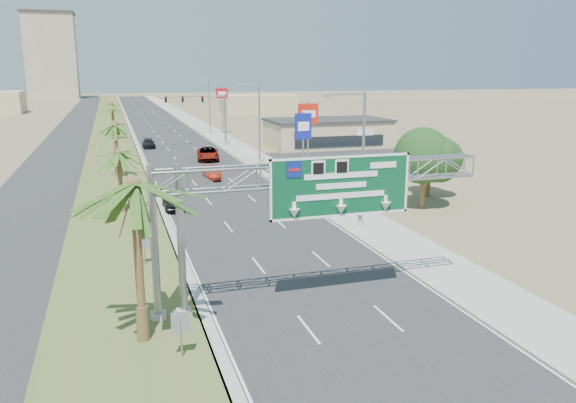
% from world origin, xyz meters
% --- Properties ---
extents(road, '(12.00, 300.00, 0.02)m').
position_xyz_m(road, '(0.00, 110.00, 0.01)').
color(road, '#28282B').
rests_on(road, ground).
extents(sidewalk_right, '(4.00, 300.00, 0.10)m').
position_xyz_m(sidewalk_right, '(8.50, 110.00, 0.05)').
color(sidewalk_right, '#9E9B93').
rests_on(sidewalk_right, ground).
extents(median_grass, '(7.00, 300.00, 0.12)m').
position_xyz_m(median_grass, '(-10.00, 110.00, 0.06)').
color(median_grass, '#49602A').
rests_on(median_grass, ground).
extents(opposing_road, '(8.00, 300.00, 0.02)m').
position_xyz_m(opposing_road, '(-17.00, 110.00, 0.01)').
color(opposing_road, '#28282B').
rests_on(opposing_road, ground).
extents(sign_gantry, '(16.75, 1.24, 7.50)m').
position_xyz_m(sign_gantry, '(-1.06, 9.93, 6.06)').
color(sign_gantry, gray).
rests_on(sign_gantry, ground).
extents(palm_near, '(5.70, 5.70, 8.35)m').
position_xyz_m(palm_near, '(-9.20, 8.00, 6.93)').
color(palm_near, brown).
rests_on(palm_near, ground).
extents(palm_row_b, '(3.99, 3.99, 5.95)m').
position_xyz_m(palm_row_b, '(-9.50, 32.00, 4.90)').
color(palm_row_b, brown).
rests_on(palm_row_b, ground).
extents(palm_row_c, '(3.99, 3.99, 6.75)m').
position_xyz_m(palm_row_c, '(-9.50, 48.00, 5.66)').
color(palm_row_c, brown).
rests_on(palm_row_c, ground).
extents(palm_row_d, '(3.99, 3.99, 5.45)m').
position_xyz_m(palm_row_d, '(-9.50, 66.00, 4.42)').
color(palm_row_d, brown).
rests_on(palm_row_d, ground).
extents(palm_row_e, '(3.99, 3.99, 6.15)m').
position_xyz_m(palm_row_e, '(-9.50, 85.00, 5.09)').
color(palm_row_e, brown).
rests_on(palm_row_e, ground).
extents(palm_row_f, '(3.99, 3.99, 5.75)m').
position_xyz_m(palm_row_f, '(-9.50, 110.00, 4.71)').
color(palm_row_f, brown).
rests_on(palm_row_f, ground).
extents(streetlight_near, '(3.27, 0.44, 10.00)m').
position_xyz_m(streetlight_near, '(7.30, 22.00, 4.69)').
color(streetlight_near, gray).
rests_on(streetlight_near, ground).
extents(streetlight_mid, '(3.27, 0.44, 10.00)m').
position_xyz_m(streetlight_mid, '(7.30, 52.00, 4.69)').
color(streetlight_mid, gray).
rests_on(streetlight_mid, ground).
extents(streetlight_far, '(3.27, 0.44, 10.00)m').
position_xyz_m(streetlight_far, '(7.30, 88.00, 4.69)').
color(streetlight_far, gray).
rests_on(streetlight_far, ground).
extents(signal_mast, '(10.28, 0.71, 8.00)m').
position_xyz_m(signal_mast, '(5.17, 71.97, 4.85)').
color(signal_mast, gray).
rests_on(signal_mast, ground).
extents(store_building, '(18.00, 10.00, 4.00)m').
position_xyz_m(store_building, '(22.00, 66.00, 2.00)').
color(store_building, tan).
rests_on(store_building, ground).
extents(oak_near, '(4.50, 4.50, 6.80)m').
position_xyz_m(oak_near, '(15.00, 26.00, 4.53)').
color(oak_near, brown).
rests_on(oak_near, ground).
extents(oak_far, '(3.50, 3.50, 5.60)m').
position_xyz_m(oak_far, '(18.00, 30.00, 3.82)').
color(oak_far, brown).
rests_on(oak_far, ground).
extents(median_signback_a, '(0.75, 0.08, 2.08)m').
position_xyz_m(median_signback_a, '(-7.80, 6.00, 1.45)').
color(median_signback_a, gray).
rests_on(median_signback_a, ground).
extents(median_signback_b, '(0.75, 0.08, 2.08)m').
position_xyz_m(median_signback_b, '(-8.50, 18.00, 1.45)').
color(median_signback_b, gray).
rests_on(median_signback_b, ground).
extents(tower_distant, '(20.00, 16.00, 35.00)m').
position_xyz_m(tower_distant, '(-32.00, 250.00, 17.50)').
color(tower_distant, tan).
rests_on(tower_distant, ground).
extents(building_distant_right, '(20.00, 12.00, 5.00)m').
position_xyz_m(building_distant_right, '(30.00, 140.00, 2.50)').
color(building_distant_right, tan).
rests_on(building_distant_right, ground).
extents(car_left_lane, '(1.63, 4.01, 1.36)m').
position_xyz_m(car_left_lane, '(-5.37, 31.83, 0.68)').
color(car_left_lane, black).
rests_on(car_left_lane, ground).
extents(car_mid_lane, '(1.64, 4.53, 1.49)m').
position_xyz_m(car_mid_lane, '(0.14, 44.60, 0.74)').
color(car_mid_lane, maroon).
rests_on(car_mid_lane, ground).
extents(car_right_lane, '(3.51, 6.24, 1.65)m').
position_xyz_m(car_right_lane, '(2.00, 57.86, 0.82)').
color(car_right_lane, gray).
rests_on(car_right_lane, ground).
extents(car_far, '(1.85, 4.50, 1.30)m').
position_xyz_m(car_far, '(-4.60, 72.74, 0.65)').
color(car_far, black).
rests_on(car_far, ground).
extents(pole_sign_red_near, '(2.40, 0.37, 7.99)m').
position_xyz_m(pole_sign_red_near, '(12.08, 47.03, 6.19)').
color(pole_sign_red_near, gray).
rests_on(pole_sign_red_near, ground).
extents(pole_sign_blue, '(2.02, 0.47, 6.90)m').
position_xyz_m(pole_sign_blue, '(11.40, 46.81, 4.97)').
color(pole_sign_blue, gray).
rests_on(pole_sign_blue, ground).
extents(pole_sign_red_far, '(2.22, 0.49, 8.59)m').
position_xyz_m(pole_sign_red_far, '(10.00, 88.90, 6.79)').
color(pole_sign_red_far, gray).
rests_on(pole_sign_red_far, ground).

